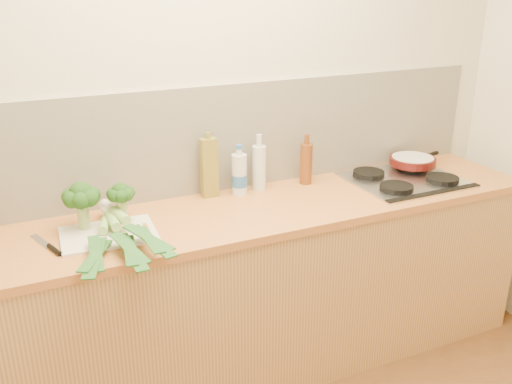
% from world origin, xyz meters
% --- Properties ---
extents(room_shell, '(3.50, 3.50, 3.50)m').
position_xyz_m(room_shell, '(0.00, 1.49, 1.17)').
color(room_shell, beige).
rests_on(room_shell, ground).
extents(counter, '(3.20, 0.62, 0.90)m').
position_xyz_m(counter, '(0.00, 1.20, 0.45)').
color(counter, tan).
rests_on(counter, ground).
extents(gas_hob, '(0.58, 0.50, 0.04)m').
position_xyz_m(gas_hob, '(1.02, 1.20, 0.91)').
color(gas_hob, silver).
rests_on(gas_hob, counter).
extents(chopping_board, '(0.41, 0.31, 0.01)m').
position_xyz_m(chopping_board, '(-0.56, 1.18, 0.91)').
color(chopping_board, beige).
rests_on(chopping_board, counter).
extents(broccoli_left, '(0.16, 0.16, 0.21)m').
position_xyz_m(broccoli_left, '(-0.64, 1.27, 1.06)').
color(broccoli_left, '#8AA25F').
rests_on(broccoli_left, chopping_board).
extents(broccoli_right, '(0.12, 0.12, 0.18)m').
position_xyz_m(broccoli_right, '(-0.48, 1.27, 1.04)').
color(broccoli_right, '#8AA25F').
rests_on(broccoli_right, chopping_board).
extents(leek_front, '(0.25, 0.63, 0.04)m').
position_xyz_m(leek_front, '(-0.59, 1.14, 0.94)').
color(leek_front, white).
rests_on(leek_front, chopping_board).
extents(leek_mid, '(0.10, 0.70, 0.04)m').
position_xyz_m(leek_mid, '(-0.53, 1.14, 0.95)').
color(leek_mid, white).
rests_on(leek_mid, chopping_board).
extents(leek_back, '(0.18, 0.65, 0.04)m').
position_xyz_m(leek_back, '(-0.49, 1.13, 0.97)').
color(leek_back, white).
rests_on(leek_back, chopping_board).
extents(chefs_knife, '(0.11, 0.26, 0.02)m').
position_xyz_m(chefs_knife, '(-0.80, 1.15, 0.91)').
color(chefs_knife, silver).
rests_on(chefs_knife, counter).
extents(skillet, '(0.37, 0.26, 0.04)m').
position_xyz_m(skillet, '(1.16, 1.32, 0.96)').
color(skillet, '#480F0C').
rests_on(skillet, gas_hob).
extents(oil_tin, '(0.08, 0.05, 0.33)m').
position_xyz_m(oil_tin, '(-0.01, 1.43, 1.05)').
color(oil_tin, olive).
rests_on(oil_tin, counter).
extents(glass_bottle, '(0.07, 0.07, 0.29)m').
position_xyz_m(glass_bottle, '(0.26, 1.42, 1.02)').
color(glass_bottle, silver).
rests_on(glass_bottle, counter).
extents(amber_bottle, '(0.06, 0.06, 0.27)m').
position_xyz_m(amber_bottle, '(0.52, 1.39, 1.01)').
color(amber_bottle, brown).
rests_on(amber_bottle, counter).
extents(water_bottle, '(0.08, 0.08, 0.24)m').
position_xyz_m(water_bottle, '(0.14, 1.40, 1.00)').
color(water_bottle, silver).
rests_on(water_bottle, counter).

